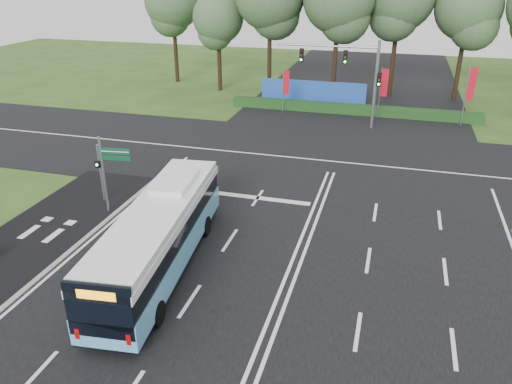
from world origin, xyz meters
TOP-DOWN VIEW (x-y plane):
  - ground at (0.00, 0.00)m, footprint 120.00×120.00m
  - road_main at (0.00, 0.00)m, footprint 20.00×120.00m
  - road_cross at (0.00, 12.00)m, footprint 120.00×14.00m
  - bike_path at (-12.50, -3.00)m, footprint 5.00×18.00m
  - kerb_strip at (-10.10, -3.00)m, footprint 0.25×18.00m
  - city_bus at (-5.38, -3.11)m, footprint 3.61×11.63m
  - pedestrian_signal at (-11.57, 2.28)m, footprint 0.27×0.41m
  - street_sign at (-10.30, 1.24)m, footprint 1.65×0.31m
  - banner_flag_left at (-5.85, 23.11)m, footprint 0.54×0.25m
  - banner_flag_mid at (2.52, 23.77)m, footprint 0.65×0.11m
  - banner_flag_right at (9.33, 23.33)m, footprint 0.68×0.34m
  - traffic_light_gantry at (0.21, 20.50)m, footprint 8.41×0.28m
  - hedge at (0.00, 24.50)m, footprint 22.00×1.20m
  - blue_hoarding at (-4.00, 27.00)m, footprint 10.00×0.30m
  - eucalyptus_row at (0.09, 30.89)m, footprint 46.67×9.94m

SIDE VIEW (x-z plane):
  - ground at x=0.00m, z-range 0.00..0.00m
  - road_main at x=0.00m, z-range 0.00..0.04m
  - road_cross at x=0.00m, z-range 0.00..0.05m
  - bike_path at x=-12.50m, z-range 0.00..0.06m
  - kerb_strip at x=-10.10m, z-range 0.00..0.12m
  - hedge at x=0.00m, z-range 0.00..0.80m
  - blue_hoarding at x=-4.00m, z-range 0.00..2.20m
  - city_bus at x=-5.38m, z-range 0.01..3.30m
  - pedestrian_signal at x=-11.57m, z-range 0.16..3.52m
  - banner_flag_left at x=-5.85m, z-range 0.61..4.48m
  - street_sign at x=-10.30m, z-range 0.53..4.79m
  - banner_flag_mid at x=2.52m, z-range 0.67..5.05m
  - banner_flag_right at x=9.33m, z-range 0.73..5.67m
  - traffic_light_gantry at x=0.21m, z-range 1.16..8.16m
  - eucalyptus_row at x=0.09m, z-range 2.49..15.42m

